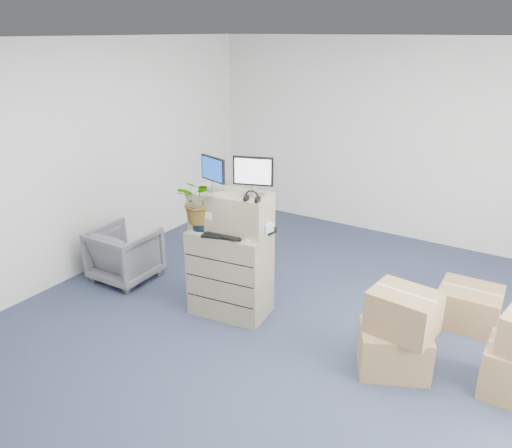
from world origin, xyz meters
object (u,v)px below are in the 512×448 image
at_px(monitor_left, 213,172).
at_px(keyboard, 223,235).
at_px(water_bottle, 242,222).
at_px(monitor_right, 253,174).
at_px(office_chair, 125,252).
at_px(filing_cabinet_lower, 230,272).
at_px(potted_plant, 200,207).

height_order(monitor_left, keyboard, monitor_left).
height_order(monitor_left, water_bottle, monitor_left).
height_order(monitor_right, office_chair, monitor_right).
distance_m(keyboard, water_bottle, 0.25).
bearing_deg(filing_cabinet_lower, monitor_right, 10.93).
xyz_separation_m(water_bottle, potted_plant, (-0.37, -0.20, 0.15)).
xyz_separation_m(monitor_left, keyboard, (0.22, -0.16, -0.59)).
xyz_separation_m(monitor_left, potted_plant, (-0.06, -0.15, -0.34)).
bearing_deg(office_chair, water_bottle, -177.20).
distance_m(filing_cabinet_lower, monitor_right, 1.12).
bearing_deg(potted_plant, keyboard, -1.14).
bearing_deg(monitor_left, office_chair, -161.55).
bearing_deg(monitor_left, filing_cabinet_lower, 11.21).
bearing_deg(potted_plant, office_chair, 175.66).
distance_m(filing_cabinet_lower, water_bottle, 0.59).
distance_m(monitor_right, office_chair, 2.14).
height_order(monitor_left, office_chair, monitor_left).
bearing_deg(potted_plant, monitor_right, 23.53).
bearing_deg(water_bottle, monitor_right, 6.18).
relative_size(monitor_right, potted_plant, 0.80).
distance_m(filing_cabinet_lower, office_chair, 1.53).
bearing_deg(office_chair, filing_cabinet_lower, -179.34).
relative_size(monitor_left, monitor_right, 0.89).
bearing_deg(monitor_left, monitor_right, 23.94).
height_order(filing_cabinet_lower, monitor_left, monitor_left).
bearing_deg(office_chair, monitor_left, -178.40).
height_order(filing_cabinet_lower, potted_plant, potted_plant).
bearing_deg(water_bottle, keyboard, -114.00).
distance_m(monitor_right, water_bottle, 0.53).
bearing_deg(office_chair, monitor_right, -177.03).
bearing_deg(monitor_right, filing_cabinet_lower, 178.95).
height_order(monitor_right, keyboard, monitor_right).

